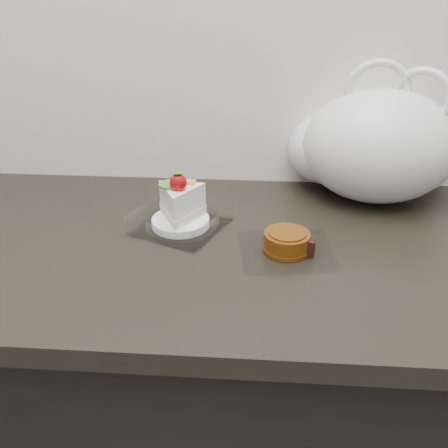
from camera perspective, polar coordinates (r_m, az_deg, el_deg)
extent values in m
cube|color=black|center=(1.27, 0.83, -20.69)|extent=(2.00, 0.60, 0.86)
cube|color=black|center=(0.98, 1.00, -3.09)|extent=(2.04, 0.64, 0.04)
cube|color=white|center=(1.03, -4.95, -0.26)|extent=(0.21, 0.21, 0.00)
cylinder|color=white|center=(1.02, -4.97, 0.25)|extent=(0.12, 0.12, 0.02)
ellipsoid|color=#AC0B0F|center=(0.97, -5.26, 4.74)|extent=(0.03, 0.03, 0.04)
cone|color=#2D7223|center=(0.97, -5.30, 5.67)|extent=(0.02, 0.02, 0.01)
cylinder|color=#5C9029|center=(0.99, -6.27, 4.48)|extent=(0.04, 0.04, 0.01)
cube|color=orange|center=(1.01, -4.78, 4.85)|extent=(0.06, 0.02, 0.01)
cube|color=white|center=(0.95, 7.11, -3.02)|extent=(0.19, 0.18, 0.00)
cylinder|color=#64390B|center=(0.94, 7.18, -2.03)|extent=(0.11, 0.11, 0.04)
cylinder|color=#64390B|center=(0.95, 7.13, -2.77)|extent=(0.11, 0.11, 0.01)
cylinder|color=#64390B|center=(0.93, 7.25, -0.97)|extent=(0.09, 0.09, 0.00)
cube|color=black|center=(0.94, 9.60, -2.61)|extent=(0.03, 0.03, 0.03)
ellipsoid|color=white|center=(1.16, 17.41, 8.50)|extent=(0.40, 0.34, 0.25)
ellipsoid|color=white|center=(1.19, 12.04, 8.38)|extent=(0.24, 0.22, 0.16)
torus|color=white|center=(1.13, 17.13, 14.20)|extent=(0.14, 0.03, 0.14)
torus|color=white|center=(1.13, 21.62, 13.21)|extent=(0.12, 0.07, 0.13)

